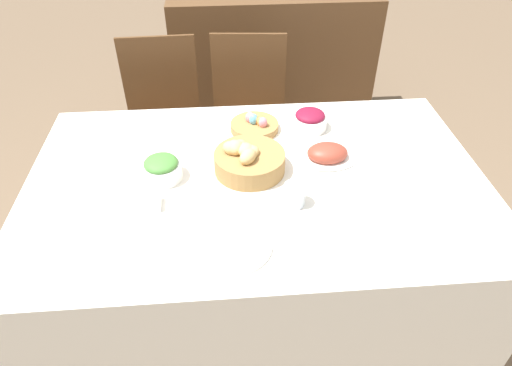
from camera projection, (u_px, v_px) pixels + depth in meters
name	position (u px, v px, depth m)	size (l,w,h in m)	color
ground_plane	(257.00, 296.00, 2.25)	(12.00, 12.00, 0.00)	brown
dining_table	(257.00, 243.00, 2.02)	(1.79, 1.14, 0.75)	silver
chair_far_center	(249.00, 114.00, 2.63)	(0.45, 0.45, 0.94)	brown
chair_far_left	(163.00, 118.00, 2.60)	(0.44, 0.44, 0.94)	brown
sideboard	(273.00, 62.00, 3.28)	(1.40, 0.44, 0.94)	brown
bread_basket	(248.00, 160.00, 1.79)	(0.28, 0.28, 0.13)	#9E7542
egg_basket	(255.00, 125.00, 2.04)	(0.21, 0.21, 0.08)	#9E7542
ham_platter	(327.00, 154.00, 1.86)	(0.26, 0.18, 0.08)	white
beet_salad_bowl	(310.00, 120.00, 2.04)	(0.15, 0.15, 0.09)	white
green_salad_bowl	(162.00, 169.00, 1.75)	(0.15, 0.15, 0.10)	white
dinner_plate	(232.00, 245.00, 1.50)	(0.26, 0.26, 0.01)	white
fork	(184.00, 248.00, 1.49)	(0.01, 0.19, 0.00)	silver
knife	(280.00, 243.00, 1.51)	(0.01, 0.19, 0.00)	silver
spoon	(289.00, 242.00, 1.51)	(0.01, 0.19, 0.00)	silver
drinking_cup	(294.00, 195.00, 1.63)	(0.08, 0.08, 0.09)	silver
butter_dish	(144.00, 203.00, 1.64)	(0.13, 0.08, 0.03)	white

